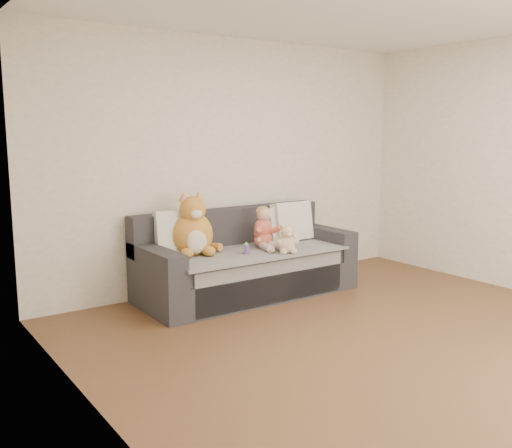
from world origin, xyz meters
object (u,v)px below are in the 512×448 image
at_px(sofa, 245,264).
at_px(plush_cat, 193,231).
at_px(teddy_bear, 287,241).
at_px(sippy_cup, 246,248).
at_px(toddler, 265,230).

xyz_separation_m(sofa, plush_cat, (-0.56, 0.06, 0.39)).
distance_m(sofa, teddy_bear, 0.54).
xyz_separation_m(plush_cat, sippy_cup, (0.43, -0.27, -0.17)).
bearing_deg(toddler, sippy_cup, -149.41).
relative_size(toddler, teddy_bear, 1.47).
bearing_deg(sofa, toddler, -19.53).
height_order(sofa, toddler, toddler).
height_order(toddler, sippy_cup, toddler).
xyz_separation_m(sofa, teddy_bear, (0.21, -0.41, 0.28)).
distance_m(plush_cat, sippy_cup, 0.54).
distance_m(toddler, teddy_bear, 0.35).
distance_m(sofa, plush_cat, 0.69).
relative_size(teddy_bear, sippy_cup, 2.52).
height_order(sofa, teddy_bear, sofa).
bearing_deg(plush_cat, sippy_cup, -22.27).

